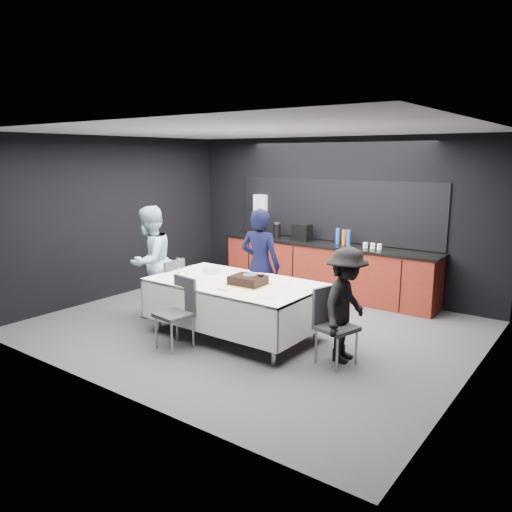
# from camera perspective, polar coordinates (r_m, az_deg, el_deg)

# --- Properties ---
(ground) EXTENTS (6.00, 6.00, 0.00)m
(ground) POSITION_cam_1_polar(r_m,az_deg,el_deg) (7.38, -0.47, -8.14)
(ground) COLOR #46464B
(ground) RESTS_ON ground
(room_shell) EXTENTS (6.04, 5.04, 2.82)m
(room_shell) POSITION_cam_1_polar(r_m,az_deg,el_deg) (6.98, -0.49, 6.39)
(room_shell) COLOR white
(room_shell) RESTS_ON ground
(kitchenette) EXTENTS (4.10, 0.64, 2.05)m
(kitchenette) POSITION_cam_1_polar(r_m,az_deg,el_deg) (9.04, 7.89, -1.00)
(kitchenette) COLOR maroon
(kitchenette) RESTS_ON ground
(party_table) EXTENTS (2.32, 1.32, 0.78)m
(party_table) POSITION_cam_1_polar(r_m,az_deg,el_deg) (6.88, -2.47, -4.01)
(party_table) COLOR #99999E
(party_table) RESTS_ON ground
(cake_assembly) EXTENTS (0.49, 0.41, 0.16)m
(cake_assembly) POSITION_cam_1_polar(r_m,az_deg,el_deg) (6.65, -0.92, -2.78)
(cake_assembly) COLOR gold
(cake_assembly) RESTS_ON party_table
(plate_stack) EXTENTS (0.24, 0.24, 0.10)m
(plate_stack) POSITION_cam_1_polar(r_m,az_deg,el_deg) (7.30, -5.13, -1.61)
(plate_stack) COLOR white
(plate_stack) RESTS_ON party_table
(loose_plate_near) EXTENTS (0.21, 0.21, 0.01)m
(loose_plate_near) POSITION_cam_1_polar(r_m,az_deg,el_deg) (6.71, -6.47, -3.20)
(loose_plate_near) COLOR white
(loose_plate_near) RESTS_ON party_table
(loose_plate_right_a) EXTENTS (0.18, 0.18, 0.01)m
(loose_plate_right_a) POSITION_cam_1_polar(r_m,az_deg,el_deg) (6.65, 3.33, -3.30)
(loose_plate_right_a) COLOR white
(loose_plate_right_a) RESTS_ON party_table
(loose_plate_right_b) EXTENTS (0.18, 0.18, 0.01)m
(loose_plate_right_b) POSITION_cam_1_polar(r_m,az_deg,el_deg) (6.12, 1.52, -4.59)
(loose_plate_right_b) COLOR white
(loose_plate_right_b) RESTS_ON party_table
(loose_plate_far) EXTENTS (0.20, 0.20, 0.01)m
(loose_plate_far) POSITION_cam_1_polar(r_m,az_deg,el_deg) (7.24, 0.17, -2.05)
(loose_plate_far) COLOR white
(loose_plate_far) RESTS_ON party_table
(fork_pile) EXTENTS (0.14, 0.09, 0.02)m
(fork_pile) POSITION_cam_1_polar(r_m,az_deg,el_deg) (6.42, -3.63, -3.78)
(fork_pile) COLOR white
(fork_pile) RESTS_ON party_table
(champagne_flute) EXTENTS (0.06, 0.06, 0.22)m
(champagne_flute) POSITION_cam_1_polar(r_m,az_deg,el_deg) (7.36, -8.88, -0.73)
(champagne_flute) COLOR white
(champagne_flute) RESTS_ON party_table
(chair_left) EXTENTS (0.44, 0.44, 0.92)m
(chair_left) POSITION_cam_1_polar(r_m,az_deg,el_deg) (7.74, -9.84, -3.24)
(chair_left) COLOR #313237
(chair_left) RESTS_ON ground
(chair_right) EXTENTS (0.51, 0.51, 0.92)m
(chair_right) POSITION_cam_1_polar(r_m,az_deg,el_deg) (6.11, 8.67, -7.20)
(chair_right) COLOR #313237
(chair_right) RESTS_ON ground
(chair_near) EXTENTS (0.47, 0.47, 0.92)m
(chair_near) POSITION_cam_1_polar(r_m,az_deg,el_deg) (6.59, -8.81, -5.80)
(chair_near) COLOR #313237
(chair_near) RESTS_ON ground
(person_center) EXTENTS (0.68, 0.51, 1.72)m
(person_center) POSITION_cam_1_polar(r_m,az_deg,el_deg) (7.43, 0.48, -1.11)
(person_center) COLOR black
(person_center) RESTS_ON ground
(person_left) EXTENTS (0.81, 0.95, 1.72)m
(person_left) POSITION_cam_1_polar(r_m,az_deg,el_deg) (7.90, -11.98, -0.61)
(person_left) COLOR silver
(person_left) RESTS_ON ground
(person_right) EXTENTS (0.59, 0.95, 1.41)m
(person_right) POSITION_cam_1_polar(r_m,az_deg,el_deg) (6.12, 10.24, -5.53)
(person_right) COLOR black
(person_right) RESTS_ON ground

